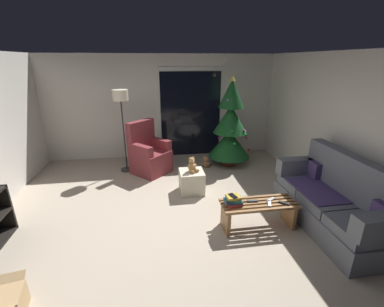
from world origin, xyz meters
name	(u,v)px	position (x,y,z in m)	size (l,w,h in m)	color
ground_plane	(173,222)	(0.00, 0.00, 0.00)	(7.00, 7.00, 0.00)	#B2A38E
wall_back	(162,107)	(0.00, 3.06, 1.25)	(5.72, 0.12, 2.50)	silver
wall_right	(357,136)	(2.86, 0.00, 1.25)	(0.12, 6.00, 2.50)	silver
patio_door_frame	(191,113)	(0.72, 2.99, 1.10)	(1.60, 0.02, 2.20)	silver
patio_door_glass	(191,115)	(0.72, 2.97, 1.05)	(1.50, 0.02, 2.10)	black
couch	(334,202)	(2.32, -0.45, 0.40)	(0.80, 1.95, 1.08)	slate
coffee_table	(258,211)	(1.23, -0.31, 0.27)	(1.10, 0.40, 0.41)	olive
remote_graphite	(252,201)	(1.14, -0.27, 0.42)	(0.04, 0.16, 0.02)	#333338
remote_silver	(271,200)	(1.42, -0.28, 0.42)	(0.04, 0.16, 0.02)	#ADADB2
remote_black	(284,203)	(1.57, -0.40, 0.42)	(0.04, 0.16, 0.02)	black
remote_white	(269,204)	(1.35, -0.38, 0.42)	(0.04, 0.16, 0.02)	silver
book_stack	(233,200)	(0.84, -0.30, 0.48)	(0.26, 0.23, 0.14)	#A32D28
cell_phone	(233,196)	(0.83, -0.31, 0.56)	(0.07, 0.14, 0.01)	black
christmas_tree	(230,128)	(1.50, 2.12, 0.91)	(0.96, 0.96, 2.05)	#4C1E19
armchair	(149,155)	(-0.36, 1.98, 0.40)	(0.97, 0.97, 1.13)	maroon
floor_lamp	(121,103)	(-0.87, 2.15, 1.51)	(0.32, 0.32, 1.78)	#2D2D30
ottoman	(192,182)	(0.43, 0.91, 0.21)	(0.44, 0.44, 0.42)	beige
teddy_bear_honey	(192,166)	(0.43, 0.90, 0.54)	(0.21, 0.22, 0.29)	tan
teddy_bear_chestnut_by_tree	(206,163)	(0.93, 2.01, 0.12)	(0.21, 0.21, 0.29)	brown
cardboard_box_open_near_shelf	(5,305)	(-1.73, -1.30, 0.13)	(0.39, 0.53, 0.31)	tan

